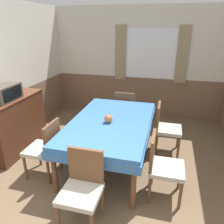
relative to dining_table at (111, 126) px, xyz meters
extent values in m
cube|color=silver|center=(0.04, 2.33, 1.11)|extent=(4.50, 0.05, 1.65)
cube|color=brown|center=(0.04, 2.33, -0.19)|extent=(4.50, 0.05, 0.95)
cube|color=white|center=(0.36, 2.30, 0.86)|extent=(1.28, 0.01, 1.15)
cube|color=#998460|center=(-0.36, 2.28, 0.86)|extent=(0.27, 0.03, 1.29)
cube|color=#998460|center=(1.08, 2.28, 0.86)|extent=(0.27, 0.03, 1.29)
cube|color=brown|center=(-2.03, 0.18, -0.19)|extent=(0.05, 4.65, 0.95)
cube|color=#386BA8|center=(0.00, 0.00, 0.07)|extent=(1.22, 2.00, 0.06)
cube|color=#386BA8|center=(0.00, 0.00, -0.02)|extent=(1.25, 2.03, 0.12)
cylinder|color=brown|center=(-0.53, -0.92, -0.31)|extent=(0.07, 0.07, 0.70)
cylinder|color=brown|center=(0.53, -0.92, -0.31)|extent=(0.07, 0.07, 0.70)
cylinder|color=brown|center=(-0.53, 0.92, -0.31)|extent=(0.07, 0.07, 0.70)
cylinder|color=brown|center=(0.53, 0.92, -0.31)|extent=(0.07, 0.07, 0.70)
cylinder|color=brown|center=(-1.10, -0.77, -0.46)|extent=(0.04, 0.04, 0.41)
cylinder|color=brown|center=(-1.10, -0.39, -0.46)|extent=(0.04, 0.04, 0.41)
cylinder|color=brown|center=(-0.72, -0.77, -0.46)|extent=(0.04, 0.04, 0.41)
cylinder|color=brown|center=(-0.72, -0.39, -0.46)|extent=(0.04, 0.04, 0.41)
cube|color=#B7B2A3|center=(-0.91, -0.58, -0.22)|extent=(0.44, 0.44, 0.06)
cube|color=brown|center=(-0.71, -0.58, 0.02)|extent=(0.04, 0.42, 0.43)
cylinder|color=brown|center=(-0.19, 1.49, -0.46)|extent=(0.04, 0.04, 0.41)
cylinder|color=brown|center=(0.19, 1.49, -0.46)|extent=(0.04, 0.04, 0.41)
cylinder|color=brown|center=(-0.19, 1.11, -0.46)|extent=(0.04, 0.04, 0.41)
cylinder|color=brown|center=(0.19, 1.11, -0.46)|extent=(0.04, 0.04, 0.41)
cube|color=#B7B2A3|center=(0.00, 1.30, -0.22)|extent=(0.44, 0.44, 0.06)
cube|color=brown|center=(0.00, 1.10, 0.02)|extent=(0.42, 0.04, 0.43)
cylinder|color=brown|center=(-0.19, -1.49, -0.46)|extent=(0.04, 0.04, 0.41)
cylinder|color=brown|center=(0.19, -1.11, -0.46)|extent=(0.04, 0.04, 0.41)
cylinder|color=brown|center=(-0.19, -1.11, -0.46)|extent=(0.04, 0.04, 0.41)
cube|color=#B7B2A3|center=(0.00, -1.30, -0.22)|extent=(0.44, 0.44, 0.06)
cube|color=brown|center=(0.00, -1.10, 0.02)|extent=(0.42, 0.04, 0.43)
cylinder|color=brown|center=(1.10, -0.39, -0.46)|extent=(0.04, 0.04, 0.41)
cylinder|color=brown|center=(1.10, -0.77, -0.46)|extent=(0.04, 0.04, 0.41)
cylinder|color=brown|center=(0.72, -0.39, -0.46)|extent=(0.04, 0.04, 0.41)
cylinder|color=brown|center=(0.72, -0.77, -0.46)|extent=(0.04, 0.04, 0.41)
cube|color=#B7B2A3|center=(0.91, -0.58, -0.22)|extent=(0.44, 0.44, 0.06)
cube|color=brown|center=(0.71, -0.58, 0.02)|extent=(0.04, 0.42, 0.43)
cylinder|color=brown|center=(1.10, 0.77, -0.46)|extent=(0.04, 0.04, 0.41)
cylinder|color=brown|center=(1.10, 0.39, -0.46)|extent=(0.04, 0.04, 0.41)
cylinder|color=brown|center=(0.72, 0.77, -0.46)|extent=(0.04, 0.04, 0.41)
cylinder|color=brown|center=(0.72, 0.39, -0.46)|extent=(0.04, 0.04, 0.41)
cube|color=#B7B2A3|center=(0.91, 0.58, -0.22)|extent=(0.44, 0.44, 0.06)
cube|color=brown|center=(0.71, 0.58, 0.02)|extent=(0.04, 0.42, 0.43)
cube|color=#4C2819|center=(-1.77, -0.05, -0.16)|extent=(0.44, 1.26, 1.01)
cube|color=brown|center=(-1.77, -0.05, 0.34)|extent=(0.46, 1.28, 0.02)
cube|color=#51473D|center=(-1.74, -0.18, 0.47)|extent=(0.28, 0.53, 0.26)
cube|color=black|center=(-1.59, -0.18, 0.48)|extent=(0.01, 0.44, 0.20)
sphere|color=#B26B38|center=(-0.02, -0.08, 0.17)|extent=(0.13, 0.13, 0.13)
camera|label=1|loc=(0.82, -3.04, 1.52)|focal=35.00mm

